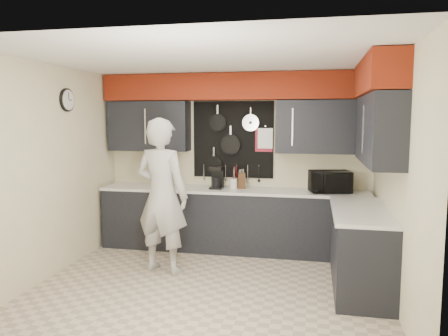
% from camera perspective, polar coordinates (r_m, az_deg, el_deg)
% --- Properties ---
extents(ground, '(4.00, 4.00, 0.00)m').
position_cam_1_polar(ground, '(5.26, -1.87, -15.22)').
color(ground, '#C6B49A').
rests_on(ground, ground).
extents(back_wall_assembly, '(4.00, 0.36, 2.60)m').
position_cam_1_polar(back_wall_assembly, '(6.45, 1.51, 7.09)').
color(back_wall_assembly, beige).
rests_on(back_wall_assembly, ground).
extents(right_wall_assembly, '(0.36, 3.50, 2.60)m').
position_cam_1_polar(right_wall_assembly, '(5.06, 19.78, 6.08)').
color(right_wall_assembly, beige).
rests_on(right_wall_assembly, ground).
extents(left_wall_assembly, '(0.05, 3.50, 2.60)m').
position_cam_1_polar(left_wall_assembly, '(5.74, -21.62, -0.07)').
color(left_wall_assembly, beige).
rests_on(left_wall_assembly, ground).
extents(base_cabinets, '(3.95, 2.20, 0.92)m').
position_cam_1_polar(base_cabinets, '(6.10, 5.16, -7.63)').
color(base_cabinets, black).
rests_on(base_cabinets, ground).
extents(microwave, '(0.61, 0.48, 0.30)m').
position_cam_1_polar(microwave, '(6.23, 13.66, -1.75)').
color(microwave, black).
rests_on(microwave, base_cabinets).
extents(knife_block, '(0.13, 0.13, 0.23)m').
position_cam_1_polar(knife_block, '(6.39, 2.31, -1.68)').
color(knife_block, '#371E11').
rests_on(knife_block, base_cabinets).
extents(utensil_crock, '(0.11, 0.11, 0.15)m').
position_cam_1_polar(utensil_crock, '(6.40, 1.26, -2.03)').
color(utensil_crock, white).
rests_on(utensil_crock, base_cabinets).
extents(coffee_maker, '(0.18, 0.22, 0.33)m').
position_cam_1_polar(coffee_maker, '(6.40, -0.94, -1.16)').
color(coffee_maker, black).
rests_on(coffee_maker, base_cabinets).
extents(person, '(0.80, 0.61, 1.95)m').
position_cam_1_polar(person, '(5.55, -8.11, -3.61)').
color(person, beige).
rests_on(person, ground).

